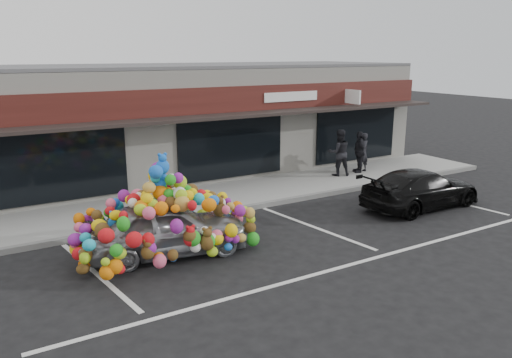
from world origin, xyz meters
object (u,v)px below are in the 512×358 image
black_sedan (421,189)px  pedestrian_a (363,152)px  pedestrian_c (359,152)px  pedestrian_b (339,153)px  toy_car (166,222)px

black_sedan → pedestrian_a: (1.37, 4.17, 0.32)m
pedestrian_a → pedestrian_c: bearing=0.0°
black_sedan → pedestrian_c: (1.17, 4.16, 0.36)m
pedestrian_b → black_sedan: bearing=108.3°
pedestrian_c → pedestrian_a: bearing=116.5°
pedestrian_b → pedestrian_c: size_ratio=1.09×
toy_car → pedestrian_a: size_ratio=2.83×
pedestrian_a → pedestrian_c: (-0.20, -0.02, 0.04)m
black_sedan → pedestrian_b: pedestrian_b is taller
black_sedan → pedestrian_c: bearing=-16.3°
pedestrian_b → pedestrian_c: bearing=-159.5°
black_sedan → pedestrian_a: bearing=-18.8°
pedestrian_a → pedestrian_b: size_ratio=0.87×
pedestrian_b → pedestrian_c: (1.03, 0.01, -0.08)m
black_sedan → pedestrian_b: bearing=-2.5°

